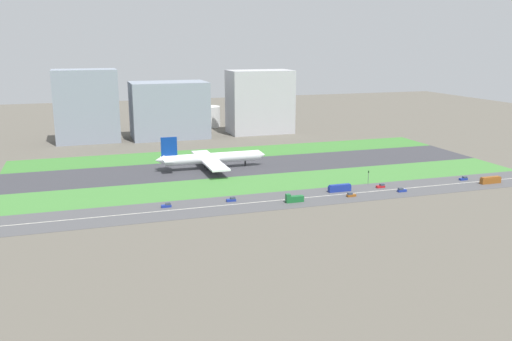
# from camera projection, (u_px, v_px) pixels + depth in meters

# --- Properties ---
(ground_plane) EXTENTS (800.00, 800.00, 0.00)m
(ground_plane) POSITION_uv_depth(u_px,v_px,m) (252.00, 166.00, 324.10)
(ground_plane) COLOR #5B564C
(runway) EXTENTS (280.00, 46.00, 0.10)m
(runway) POSITION_uv_depth(u_px,v_px,m) (252.00, 166.00, 324.09)
(runway) COLOR #38383D
(runway) RESTS_ON ground_plane
(grass_median_north) EXTENTS (280.00, 36.00, 0.10)m
(grass_median_north) POSITION_uv_depth(u_px,v_px,m) (233.00, 153.00, 362.03)
(grass_median_north) COLOR #3D7A33
(grass_median_north) RESTS_ON ground_plane
(grass_median_south) EXTENTS (280.00, 36.00, 0.10)m
(grass_median_south) POSITION_uv_depth(u_px,v_px,m) (276.00, 182.00, 286.15)
(grass_median_south) COLOR #427F38
(grass_median_south) RESTS_ON ground_plane
(highway) EXTENTS (280.00, 28.00, 0.10)m
(highway) POSITION_uv_depth(u_px,v_px,m) (299.00, 198.00, 256.55)
(highway) COLOR #4C4C4F
(highway) RESTS_ON ground_plane
(highway_centerline) EXTENTS (266.00, 0.50, 0.01)m
(highway_centerline) POSITION_uv_depth(u_px,v_px,m) (299.00, 198.00, 256.53)
(highway_centerline) COLOR silver
(highway_centerline) RESTS_ON highway
(airliner) EXTENTS (65.00, 56.00, 19.70)m
(airliner) POSITION_uv_depth(u_px,v_px,m) (210.00, 158.00, 314.93)
(airliner) COLOR white
(airliner) RESTS_ON runway
(bus_0) EXTENTS (11.60, 2.50, 3.50)m
(bus_0) POSITION_uv_depth(u_px,v_px,m) (490.00, 180.00, 283.15)
(bus_0) COLOR brown
(bus_0) RESTS_ON highway
(bus_1) EXTENTS (11.60, 2.50, 3.50)m
(bus_1) POSITION_uv_depth(u_px,v_px,m) (340.00, 188.00, 267.79)
(bus_1) COLOR navy
(bus_1) RESTS_ON highway
(car_5) EXTENTS (4.40, 1.80, 2.00)m
(car_5) POSITION_uv_depth(u_px,v_px,m) (351.00, 195.00, 259.04)
(car_5) COLOR brown
(car_5) RESTS_ON highway
(truck_0) EXTENTS (8.40, 2.50, 4.00)m
(truck_0) POSITION_uv_depth(u_px,v_px,m) (294.00, 199.00, 250.09)
(truck_0) COLOR #19662D
(truck_0) RESTS_ON highway
(car_3) EXTENTS (4.40, 1.80, 2.00)m
(car_3) POSITION_uv_depth(u_px,v_px,m) (381.00, 186.00, 274.95)
(car_3) COLOR #B2191E
(car_3) RESTS_ON highway
(car_1) EXTENTS (4.40, 1.80, 2.00)m
(car_1) POSITION_uv_depth(u_px,v_px,m) (232.00, 200.00, 251.39)
(car_1) COLOR navy
(car_1) RESTS_ON highway
(car_2) EXTENTS (4.40, 1.80, 2.00)m
(car_2) POSITION_uv_depth(u_px,v_px,m) (402.00, 190.00, 267.38)
(car_2) COLOR navy
(car_2) RESTS_ON highway
(car_0) EXTENTS (4.40, 1.80, 2.00)m
(car_0) POSITION_uv_depth(u_px,v_px,m) (464.00, 179.00, 290.01)
(car_0) COLOR navy
(car_0) RESTS_ON highway
(car_4) EXTENTS (4.40, 1.80, 2.00)m
(car_4) POSITION_uv_depth(u_px,v_px,m) (167.00, 205.00, 242.38)
(car_4) COLOR navy
(car_4) RESTS_ON highway
(traffic_light) EXTENTS (0.36, 0.50, 7.20)m
(traffic_light) POSITION_uv_depth(u_px,v_px,m) (368.00, 176.00, 280.74)
(traffic_light) COLOR #4C4C51
(traffic_light) RESTS_ON highway
(terminal_building) EXTENTS (44.82, 26.81, 52.52)m
(terminal_building) POSITION_uv_depth(u_px,v_px,m) (86.00, 106.00, 396.38)
(terminal_building) COLOR gray
(terminal_building) RESTS_ON ground_plane
(hangar_building) EXTENTS (56.86, 35.73, 42.29)m
(hangar_building) POSITION_uv_depth(u_px,v_px,m) (169.00, 110.00, 415.67)
(hangar_building) COLOR gray
(hangar_building) RESTS_ON ground_plane
(office_tower) EXTENTS (49.99, 29.12, 49.83)m
(office_tower) POSITION_uv_depth(u_px,v_px,m) (260.00, 102.00, 436.79)
(office_tower) COLOR #B2B2B7
(office_tower) RESTS_ON ground_plane
(fuel_tank_west) EXTENTS (21.68, 21.68, 17.51)m
(fuel_tank_west) POSITION_uv_depth(u_px,v_px,m) (207.00, 116.00, 472.26)
(fuel_tank_west) COLOR silver
(fuel_tank_west) RESTS_ON ground_plane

